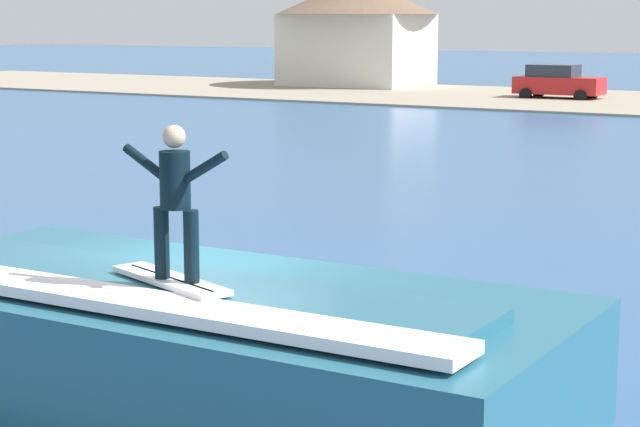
% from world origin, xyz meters
% --- Properties ---
extents(ground_plane, '(260.00, 260.00, 0.00)m').
position_xyz_m(ground_plane, '(0.00, 0.00, 0.00)').
color(ground_plane, '#2F5786').
extents(wave_crest, '(8.25, 3.73, 1.51)m').
position_xyz_m(wave_crest, '(0.90, -1.36, 0.71)').
color(wave_crest, '#245C70').
rests_on(wave_crest, ground_plane).
extents(surfboard, '(1.81, 0.97, 0.06)m').
position_xyz_m(surfboard, '(0.91, -1.90, 1.54)').
color(surfboard, white).
rests_on(surfboard, wave_crest).
extents(surfer, '(1.33, 0.32, 1.63)m').
position_xyz_m(surfer, '(1.06, -1.96, 2.49)').
color(surfer, black).
rests_on(surfer, surfboard).
extents(car_near_shore, '(4.56, 2.23, 1.86)m').
position_xyz_m(car_near_shore, '(-11.67, 46.91, 0.95)').
color(car_near_shore, red).
rests_on(car_near_shore, ground_plane).
extents(house_with_chimney, '(10.22, 10.22, 7.02)m').
position_xyz_m(house_with_chimney, '(-26.38, 51.54, 3.94)').
color(house_with_chimney, silver).
rests_on(house_with_chimney, ground_plane).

